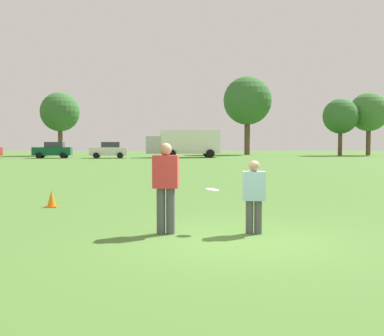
% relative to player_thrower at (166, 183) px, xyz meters
% --- Properties ---
extents(ground_plane, '(178.04, 178.04, 0.00)m').
position_rel_player_thrower_xyz_m(ground_plane, '(1.29, -0.64, -1.02)').
color(ground_plane, '#47702D').
extents(player_thrower, '(0.53, 0.35, 1.81)m').
position_rel_player_thrower_xyz_m(player_thrower, '(0.00, 0.00, 0.00)').
color(player_thrower, '#4C4C51').
rests_on(player_thrower, ground).
extents(player_defender, '(0.47, 0.32, 1.46)m').
position_rel_player_thrower_xyz_m(player_defender, '(1.75, -0.11, -0.21)').
color(player_defender, '#4C4C51').
rests_on(player_defender, ground).
extents(frisbee, '(0.27, 0.27, 0.07)m').
position_rel_player_thrower_xyz_m(frisbee, '(0.94, 0.11, -0.16)').
color(frisbee, white).
extents(traffic_cone, '(0.32, 0.32, 0.48)m').
position_rel_player_thrower_xyz_m(traffic_cone, '(-3.18, 4.10, -0.79)').
color(traffic_cone, '#D8590C').
rests_on(traffic_cone, ground).
extents(parked_car_center, '(4.28, 2.37, 1.82)m').
position_rel_player_thrower_xyz_m(parked_car_center, '(-12.42, 45.00, -0.10)').
color(parked_car_center, '#0C4C2D').
rests_on(parked_car_center, ground).
extents(parked_car_mid_right, '(4.28, 2.37, 1.82)m').
position_rel_player_thrower_xyz_m(parked_car_mid_right, '(-6.09, 44.46, -0.10)').
color(parked_car_mid_right, silver).
rests_on(parked_car_mid_right, ground).
extents(box_truck, '(8.61, 3.28, 3.18)m').
position_rel_player_thrower_xyz_m(box_truck, '(2.45, 45.96, 0.73)').
color(box_truck, white).
rests_on(box_truck, ground).
extents(tree_center_elm, '(5.13, 5.13, 8.34)m').
position_rel_player_thrower_xyz_m(tree_center_elm, '(-13.59, 54.52, 4.72)').
color(tree_center_elm, brown).
rests_on(tree_center_elm, ground).
extents(tree_east_birch, '(6.78, 6.78, 11.02)m').
position_rel_player_thrower_xyz_m(tree_east_birch, '(11.83, 57.24, 6.55)').
color(tree_east_birch, brown).
rests_on(tree_east_birch, ground).
extents(tree_east_oak, '(4.65, 4.65, 7.56)m').
position_rel_player_thrower_xyz_m(tree_east_oak, '(23.42, 52.47, 4.18)').
color(tree_east_oak, brown).
rests_on(tree_east_oak, ground).
extents(tree_far_east_pine, '(5.21, 5.21, 8.47)m').
position_rel_player_thrower_xyz_m(tree_far_east_pine, '(27.63, 53.30, 4.80)').
color(tree_far_east_pine, brown).
rests_on(tree_far_east_pine, ground).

